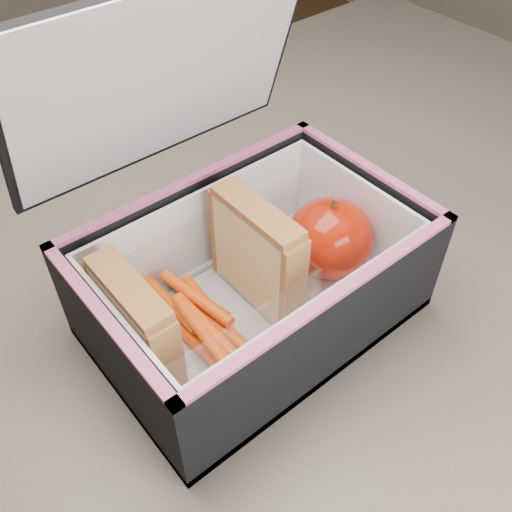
# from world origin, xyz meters

# --- Properties ---
(kitchen_table) EXTENTS (1.20, 0.80, 0.75)m
(kitchen_table) POSITION_xyz_m (0.00, 0.00, 0.66)
(kitchen_table) COLOR #61544A
(kitchen_table) RESTS_ON ground
(lunch_bag) EXTENTS (0.27, 0.24, 0.27)m
(lunch_bag) POSITION_xyz_m (-0.07, -0.04, 0.81)
(lunch_bag) COLOR black
(lunch_bag) RESTS_ON kitchen_table
(plastic_tub) EXTENTS (0.16, 0.11, 0.07)m
(plastic_tub) POSITION_xyz_m (-0.12, -0.04, 0.80)
(plastic_tub) COLOR white
(plastic_tub) RESTS_ON lunch_bag
(sandwich_left) EXTENTS (0.02, 0.09, 0.10)m
(sandwich_left) POSITION_xyz_m (-0.18, -0.04, 0.81)
(sandwich_left) COLOR #E1CC88
(sandwich_left) RESTS_ON plastic_tub
(sandwich_right) EXTENTS (0.03, 0.09, 0.10)m
(sandwich_right) POSITION_xyz_m (-0.06, -0.04, 0.82)
(sandwich_right) COLOR #E1CC88
(sandwich_right) RESTS_ON plastic_tub
(carrot_sticks) EXTENTS (0.05, 0.14, 0.03)m
(carrot_sticks) POSITION_xyz_m (-0.13, -0.04, 0.78)
(carrot_sticks) COLOR #D44912
(carrot_sticks) RESTS_ON plastic_tub
(paper_napkin) EXTENTS (0.08, 0.09, 0.01)m
(paper_napkin) POSITION_xyz_m (0.01, -0.05, 0.77)
(paper_napkin) COLOR white
(paper_napkin) RESTS_ON lunch_bag
(red_apple) EXTENTS (0.08, 0.08, 0.08)m
(red_apple) POSITION_xyz_m (0.01, -0.06, 0.81)
(red_apple) COLOR maroon
(red_apple) RESTS_ON paper_napkin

